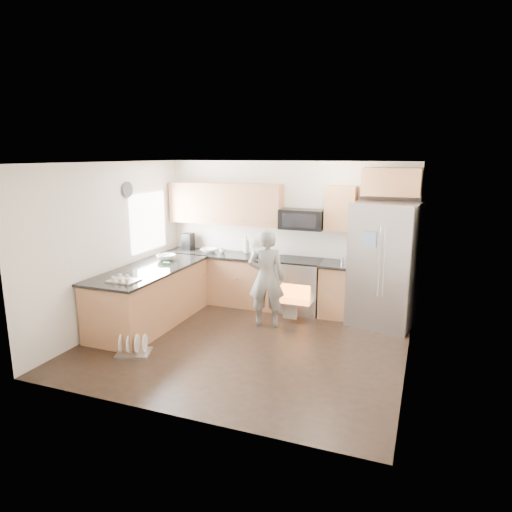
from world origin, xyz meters
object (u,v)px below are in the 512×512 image
at_px(stove_range, 299,274).
at_px(refrigerator, 384,265).
at_px(person, 266,278).
at_px(dish_rack, 133,348).

bearing_deg(stove_range, refrigerator, -6.67).
bearing_deg(person, stove_range, -123.83).
relative_size(stove_range, refrigerator, 0.90).
xyz_separation_m(stove_range, person, (-0.30, -0.86, 0.11)).
height_order(stove_range, refrigerator, refrigerator).
xyz_separation_m(refrigerator, person, (-1.72, -0.69, -0.20)).
distance_m(stove_range, person, 0.92).
bearing_deg(person, refrigerator, -172.41).
height_order(stove_range, person, stove_range).
bearing_deg(dish_rack, refrigerator, 37.68).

